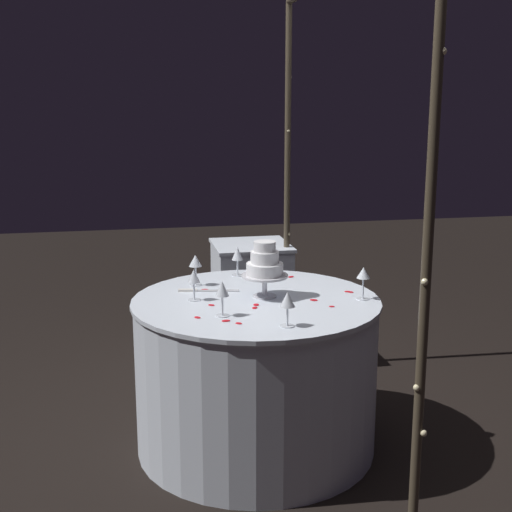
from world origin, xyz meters
name	(u,v)px	position (x,y,z in m)	size (l,w,h in m)	color
ground_plane	(256,444)	(0.00, 0.00, 0.00)	(12.00, 12.00, 0.00)	black
decorative_arch	(339,148)	(0.00, 0.38, 1.43)	(1.99, 0.06, 2.21)	#473D2D
main_table	(256,373)	(0.00, 0.00, 0.37)	(1.16, 1.16, 0.74)	silver
side_table	(251,303)	(-1.10, 0.19, 0.39)	(0.47, 0.47, 0.77)	silver
tiered_cake	(265,265)	(-0.03, 0.05, 0.90)	(0.22, 0.22, 0.27)	silver
wine_glass_0	(195,262)	(-0.30, -0.25, 0.86)	(0.06, 0.06, 0.16)	silver
wine_glass_1	(237,255)	(-0.46, -0.01, 0.85)	(0.06, 0.06, 0.16)	silver
wine_glass_2	(287,301)	(0.42, 0.05, 0.85)	(0.06, 0.06, 0.15)	silver
wine_glass_3	(194,278)	(-0.04, -0.28, 0.85)	(0.06, 0.06, 0.15)	silver
wine_glass_4	(222,290)	(0.23, -0.19, 0.85)	(0.06, 0.06, 0.16)	silver
wine_glass_5	(363,275)	(0.10, 0.49, 0.86)	(0.06, 0.06, 0.15)	silver
cake_knife	(205,291)	(-0.18, -0.22, 0.74)	(0.07, 0.29, 0.01)	silver
rose_petal_0	(314,300)	(0.07, 0.26, 0.74)	(0.04, 0.03, 0.00)	red
rose_petal_1	(256,305)	(0.10, -0.02, 0.74)	(0.04, 0.03, 0.00)	red
rose_petal_2	(211,305)	(0.06, -0.22, 0.74)	(0.03, 0.02, 0.00)	red
rose_petal_3	(250,275)	(-0.44, 0.06, 0.74)	(0.03, 0.02, 0.00)	red
rose_petal_4	(226,321)	(0.30, -0.19, 0.74)	(0.04, 0.03, 0.00)	red
rose_petal_5	(332,306)	(0.19, 0.31, 0.74)	(0.03, 0.02, 0.00)	red
rose_petal_6	(205,290)	(-0.20, -0.21, 0.74)	(0.04, 0.03, 0.00)	red
rose_petal_7	(348,291)	(-0.04, 0.46, 0.74)	(0.03, 0.02, 0.00)	red
rose_petal_8	(351,292)	(-0.02, 0.47, 0.74)	(0.03, 0.02, 0.00)	red
rose_petal_9	(255,308)	(0.14, -0.03, 0.74)	(0.03, 0.02, 0.00)	red
rose_petal_10	(197,317)	(0.23, -0.30, 0.74)	(0.03, 0.02, 0.00)	red
rose_petal_11	(239,323)	(0.34, -0.14, 0.74)	(0.03, 0.02, 0.00)	red
rose_petal_12	(291,277)	(-0.37, 0.26, 0.74)	(0.04, 0.03, 0.00)	red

